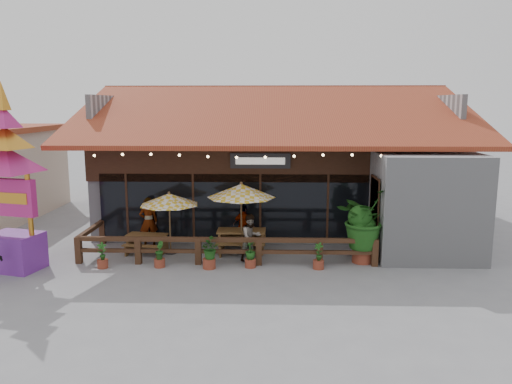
{
  "coord_description": "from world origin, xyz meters",
  "views": [
    {
      "loc": [
        -0.12,
        -16.31,
        5.23
      ],
      "look_at": [
        -0.65,
        1.5,
        2.09
      ],
      "focal_mm": 35.0,
      "sensor_mm": 36.0,
      "label": 1
    }
  ],
  "objects_px": {
    "umbrella_right": "(241,191)",
    "picnic_table_right": "(241,237)",
    "thai_sign_tower": "(8,165)",
    "tropical_plant": "(364,220)",
    "picnic_table_left": "(147,240)",
    "umbrella_left": "(169,199)"
  },
  "relations": [
    {
      "from": "picnic_table_right",
      "to": "tropical_plant",
      "type": "relative_size",
      "value": 0.67
    },
    {
      "from": "umbrella_left",
      "to": "tropical_plant",
      "type": "height_order",
      "value": "tropical_plant"
    },
    {
      "from": "tropical_plant",
      "to": "umbrella_left",
      "type": "bearing_deg",
      "value": 172.93
    },
    {
      "from": "thai_sign_tower",
      "to": "tropical_plant",
      "type": "bearing_deg",
      "value": 5.37
    },
    {
      "from": "umbrella_left",
      "to": "picnic_table_right",
      "type": "xyz_separation_m",
      "value": [
        2.51,
        0.19,
        -1.4
      ]
    },
    {
      "from": "umbrella_left",
      "to": "tropical_plant",
      "type": "distance_m",
      "value": 6.71
    },
    {
      "from": "umbrella_left",
      "to": "thai_sign_tower",
      "type": "distance_m",
      "value": 5.19
    },
    {
      "from": "umbrella_right",
      "to": "thai_sign_tower",
      "type": "bearing_deg",
      "value": -164.29
    },
    {
      "from": "umbrella_right",
      "to": "picnic_table_right",
      "type": "relative_size",
      "value": 1.5
    },
    {
      "from": "picnic_table_right",
      "to": "tropical_plant",
      "type": "distance_m",
      "value": 4.35
    },
    {
      "from": "picnic_table_left",
      "to": "picnic_table_right",
      "type": "xyz_separation_m",
      "value": [
        3.37,
        0.15,
        0.1
      ]
    },
    {
      "from": "thai_sign_tower",
      "to": "tropical_plant",
      "type": "height_order",
      "value": "thai_sign_tower"
    },
    {
      "from": "umbrella_right",
      "to": "picnic_table_left",
      "type": "relative_size",
      "value": 1.66
    },
    {
      "from": "tropical_plant",
      "to": "picnic_table_right",
      "type": "bearing_deg",
      "value": 166.18
    },
    {
      "from": "picnic_table_right",
      "to": "tropical_plant",
      "type": "bearing_deg",
      "value": -13.82
    },
    {
      "from": "umbrella_left",
      "to": "umbrella_right",
      "type": "distance_m",
      "value": 2.54
    },
    {
      "from": "umbrella_right",
      "to": "tropical_plant",
      "type": "xyz_separation_m",
      "value": [
        4.12,
        -0.95,
        -0.78
      ]
    },
    {
      "from": "umbrella_right",
      "to": "picnic_table_left",
      "type": "distance_m",
      "value": 3.82
    },
    {
      "from": "picnic_table_right",
      "to": "thai_sign_tower",
      "type": "bearing_deg",
      "value": -163.79
    },
    {
      "from": "thai_sign_tower",
      "to": "tropical_plant",
      "type": "relative_size",
      "value": 2.49
    },
    {
      "from": "umbrella_left",
      "to": "tropical_plant",
      "type": "relative_size",
      "value": 1.0
    },
    {
      "from": "umbrella_right",
      "to": "thai_sign_tower",
      "type": "relative_size",
      "value": 0.4
    }
  ]
}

